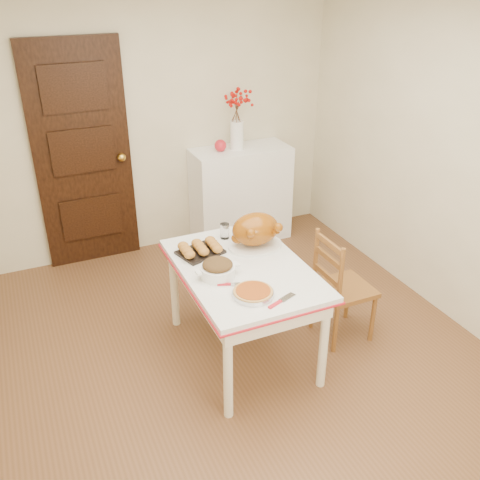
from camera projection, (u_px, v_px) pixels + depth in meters
name	position (u px, v px, depth m)	size (l,w,h in m)	color
floor	(244.00, 357.00, 3.95)	(3.50, 4.00, 0.00)	brown
wall_back	(156.00, 124.00, 4.99)	(3.50, 0.00, 2.50)	beige
wall_right	(457.00, 163.00, 4.00)	(0.00, 4.00, 2.50)	beige
door_back	(83.00, 157.00, 4.81)	(0.85, 0.06, 2.06)	black
sideboard	(241.00, 195.00, 5.44)	(0.97, 0.43, 0.97)	white
kitchen_table	(243.00, 311.00, 3.83)	(0.85, 1.23, 0.74)	white
chair_oak	(345.00, 286.00, 4.00)	(0.39, 0.39, 0.87)	brown
berry_vase	(237.00, 120.00, 5.07)	(0.30, 0.30, 0.57)	white
apple	(220.00, 146.00, 5.11)	(0.12, 0.12, 0.12)	red
turkey_platter	(255.00, 231.00, 3.86)	(0.41, 0.32, 0.26)	#873F0B
pumpkin_pie	(253.00, 292.00, 3.33)	(0.26, 0.26, 0.05)	#963F10
stuffing_dish	(218.00, 269.00, 3.52)	(0.30, 0.24, 0.12)	#3A2812
rolls_tray	(200.00, 248.00, 3.81)	(0.30, 0.23, 0.08)	#B47923
pie_server	(281.00, 300.00, 3.28)	(0.23, 0.07, 0.01)	silver
carving_knife	(236.00, 284.00, 3.45)	(0.25, 0.06, 0.01)	silver
drinking_glass	(225.00, 231.00, 4.01)	(0.07, 0.07, 0.12)	white
shaker_pair	(249.00, 227.00, 4.10)	(0.10, 0.04, 0.09)	white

